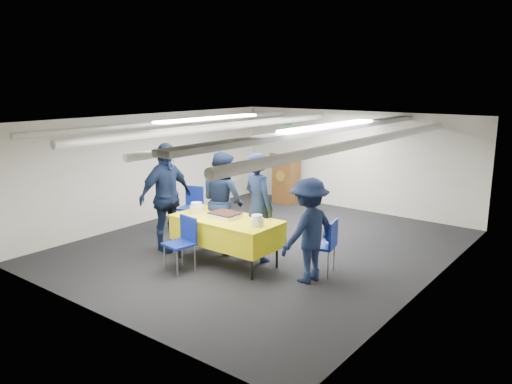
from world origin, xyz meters
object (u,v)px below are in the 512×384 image
(chair_right, at_px, (326,241))
(sailor_c, at_px, (166,197))
(serving_table, at_px, (227,230))
(podium, at_px, (286,178))
(sailor_d, at_px, (309,230))
(sheet_cake, at_px, (225,215))
(chair_near, at_px, (183,238))
(sailor_b, at_px, (223,201))
(sailor_a, at_px, (259,207))
(chair_left, at_px, (192,203))

(chair_right, height_order, sailor_c, sailor_c)
(serving_table, xyz_separation_m, podium, (-1.62, 4.10, 0.05))
(serving_table, relative_size, sailor_d, 1.14)
(sheet_cake, xyz_separation_m, sailor_c, (-1.25, -0.15, 0.15))
(serving_table, height_order, sailor_d, sailor_d)
(chair_near, distance_m, sailor_c, 1.19)
(sailor_b, bearing_deg, serving_table, 148.98)
(sailor_a, xyz_separation_m, sailor_c, (-1.61, -0.59, 0.05))
(podium, height_order, chair_left, podium)
(sailor_b, height_order, sailor_d, sailor_b)
(podium, distance_m, sailor_b, 3.77)
(sheet_cake, distance_m, chair_left, 2.10)
(serving_table, relative_size, sheet_cake, 3.67)
(sheet_cake, relative_size, podium, 0.39)
(sailor_a, height_order, sailor_b, sailor_a)
(chair_right, distance_m, sailor_d, 0.49)
(podium, bearing_deg, sailor_d, -51.81)
(chair_near, height_order, sailor_b, sailor_b)
(sailor_b, distance_m, sailor_c, 1.01)
(sheet_cake, distance_m, sailor_d, 1.53)
(chair_right, xyz_separation_m, chair_left, (-3.40, 0.49, 0.00))
(sheet_cake, bearing_deg, sailor_a, 50.73)
(sailor_a, relative_size, sailor_c, 0.95)
(sheet_cake, bearing_deg, serving_table, -27.45)
(sheet_cake, relative_size, sailor_b, 0.28)
(podium, xyz_separation_m, sailor_c, (0.32, -4.23, 0.35))
(sailor_a, xyz_separation_m, sailor_b, (-0.82, 0.04, -0.03))
(chair_right, height_order, sailor_a, sailor_a)
(podium, distance_m, chair_right, 4.73)
(podium, xyz_separation_m, chair_right, (3.17, -3.52, -0.08))
(chair_near, relative_size, sailor_b, 0.49)
(sailor_c, bearing_deg, sailor_a, -67.89)
(chair_left, xyz_separation_m, sailor_c, (0.56, -1.20, 0.43))
(podium, relative_size, sailor_d, 0.79)
(chair_left, distance_m, sailor_d, 3.45)
(chair_right, bearing_deg, sheet_cake, -160.78)
(chair_near, bearing_deg, sheet_cake, 68.29)
(serving_table, bearing_deg, sheet_cake, 152.55)
(sailor_b, height_order, sailor_c, sailor_c)
(sailor_c, bearing_deg, sheet_cake, -81.15)
(sheet_cake, distance_m, sailor_a, 0.58)
(sailor_d, bearing_deg, sailor_a, -94.49)
(serving_table, height_order, sailor_a, sailor_a)
(chair_left, distance_m, sailor_b, 1.50)
(sailor_a, height_order, sailor_c, sailor_c)
(chair_near, bearing_deg, sailor_a, 60.70)
(podium, bearing_deg, chair_right, -48.02)
(chair_left, bearing_deg, sheet_cake, -30.11)
(podium, distance_m, sailor_d, 5.00)
(sailor_c, relative_size, sailor_d, 1.21)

